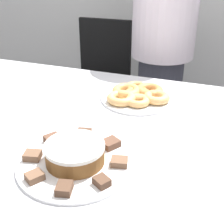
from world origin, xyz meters
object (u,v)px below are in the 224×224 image
at_px(frosted_cake, 75,153).
at_px(plate_donuts, 137,98).
at_px(person_standing, 163,47).
at_px(office_chair_left, 99,87).
at_px(plate_cake, 76,163).

bearing_deg(frosted_cake, plate_donuts, 84.02).
height_order(person_standing, office_chair_left, person_standing).
relative_size(office_chair_left, frosted_cake, 4.85).
distance_m(office_chair_left, plate_donuts, 0.96).
bearing_deg(person_standing, plate_donuts, -88.28).
height_order(office_chair_left, plate_cake, office_chair_left).
distance_m(office_chair_left, plate_cake, 1.39).
relative_size(plate_donuts, frosted_cake, 1.76).
bearing_deg(plate_donuts, frosted_cake, -95.98).
bearing_deg(frosted_cake, office_chair_left, 108.74).
bearing_deg(plate_donuts, office_chair_left, 123.00).
height_order(plate_cake, frosted_cake, frosted_cake).
distance_m(plate_donuts, frosted_cake, 0.53).
xyz_separation_m(office_chair_left, plate_donuts, (0.49, -0.76, 0.32)).
relative_size(office_chair_left, plate_donuts, 2.75).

